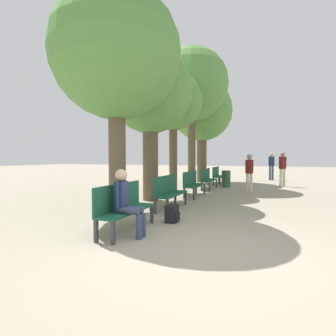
{
  "coord_description": "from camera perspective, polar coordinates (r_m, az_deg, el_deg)",
  "views": [
    {
      "loc": [
        1.01,
        -3.9,
        1.43
      ],
      "look_at": [
        -2.67,
        5.43,
        1.02
      ],
      "focal_mm": 28.0,
      "sensor_mm": 36.0,
      "label": 1
    }
  ],
  "objects": [
    {
      "name": "ground_plane",
      "position": [
        4.28,
        6.93,
        -17.2
      ],
      "size": [
        80.0,
        80.0,
        0.0
      ],
      "primitive_type": "plane",
      "color": "gray"
    },
    {
      "name": "bench_row_0",
      "position": [
        5.17,
        -9.74,
        -7.84
      ],
      "size": [
        0.42,
        1.59,
        0.92
      ],
      "color": "#195138",
      "rests_on": "ground_plane"
    },
    {
      "name": "backpack",
      "position": [
        5.84,
        0.93,
        -9.91
      ],
      "size": [
        0.26,
        0.34,
        0.39
      ],
      "color": "black",
      "rests_on": "ground_plane"
    },
    {
      "name": "trash_bin",
      "position": [
        12.89,
        12.51,
        -2.3
      ],
      "size": [
        0.42,
        0.42,
        0.8
      ],
      "color": "#2D5138",
      "rests_on": "ground_plane"
    },
    {
      "name": "bench_row_4",
      "position": [
        14.26,
        10.75,
        -1.36
      ],
      "size": [
        0.42,
        1.59,
        0.92
      ],
      "color": "#195138",
      "rests_on": "ground_plane"
    },
    {
      "name": "tree_row_1",
      "position": [
        8.99,
        -3.87,
        15.96
      ],
      "size": [
        2.8,
        2.8,
        5.02
      ],
      "color": "brown",
      "rests_on": "ground_plane"
    },
    {
      "name": "tree_row_4",
      "position": [
        15.53,
        7.41,
        12.01
      ],
      "size": [
        3.46,
        3.46,
        5.83
      ],
      "color": "brown",
      "rests_on": "ground_plane"
    },
    {
      "name": "tree_row_3",
      "position": [
        13.79,
        5.23,
        17.53
      ],
      "size": [
        3.62,
        3.62,
        6.89
      ],
      "color": "brown",
      "rests_on": "ground_plane"
    },
    {
      "name": "person_seated",
      "position": [
        4.82,
        -9.03,
        -7.03
      ],
      "size": [
        0.57,
        0.32,
        1.22
      ],
      "color": "#384260",
      "rests_on": "ground_plane"
    },
    {
      "name": "pedestrian_mid",
      "position": [
        14.01,
        23.66,
        0.3
      ],
      "size": [
        0.35,
        0.29,
        1.71
      ],
      "color": "beige",
      "rests_on": "ground_plane"
    },
    {
      "name": "bench_row_3",
      "position": [
        11.91,
        8.59,
        -2.07
      ],
      "size": [
        0.42,
        1.59,
        0.92
      ],
      "color": "#195138",
      "rests_on": "ground_plane"
    },
    {
      "name": "tree_row_2",
      "position": [
        10.98,
        1.15,
        14.0
      ],
      "size": [
        2.36,
        2.36,
        4.88
      ],
      "color": "brown",
      "rests_on": "ground_plane"
    },
    {
      "name": "pedestrian_near",
      "position": [
        10.97,
        17.28,
        -0.58
      ],
      "size": [
        0.31,
        0.24,
        1.55
      ],
      "color": "beige",
      "rests_on": "ground_plane"
    },
    {
      "name": "bench_row_1",
      "position": [
        7.31,
        0.11,
        -4.81
      ],
      "size": [
        0.42,
        1.59,
        0.92
      ],
      "color": "#195138",
      "rests_on": "ground_plane"
    },
    {
      "name": "tree_row_0",
      "position": [
        7.43,
        -11.17,
        22.84
      ],
      "size": [
        3.34,
        3.34,
        5.75
      ],
      "color": "brown",
      "rests_on": "ground_plane"
    },
    {
      "name": "pedestrian_far",
      "position": [
        17.58,
        21.59,
        0.74
      ],
      "size": [
        0.35,
        0.24,
        1.72
      ],
      "color": "#384260",
      "rests_on": "ground_plane"
    },
    {
      "name": "bench_row_2",
      "position": [
        9.58,
        5.37,
        -3.12
      ],
      "size": [
        0.42,
        1.59,
        0.92
      ],
      "color": "#195138",
      "rests_on": "ground_plane"
    }
  ]
}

